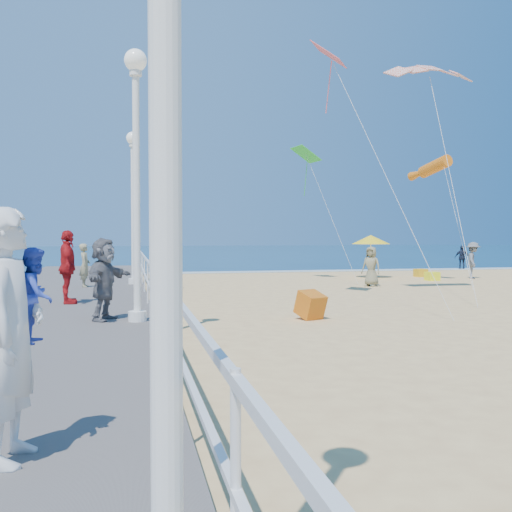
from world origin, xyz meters
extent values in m
plane|color=#EBC27B|center=(0.00, 0.00, 0.00)|extent=(160.00, 160.00, 0.00)
cube|color=#0D314F|center=(0.00, 65.00, 0.01)|extent=(160.00, 90.00, 0.05)
cube|color=white|center=(0.00, 20.50, 0.03)|extent=(160.00, 1.20, 0.04)
cube|color=#66605C|center=(-7.50, 0.00, 0.20)|extent=(5.00, 44.00, 0.40)
cube|color=white|center=(-5.05, 0.00, 1.45)|extent=(0.05, 42.00, 0.06)
cube|color=white|center=(-5.05, 0.00, 0.95)|extent=(0.05, 42.00, 0.04)
cylinder|color=white|center=(-5.35, -9.00, 2.85)|extent=(0.14, 0.14, 4.70)
cylinder|color=white|center=(-5.35, 0.00, 0.50)|extent=(0.36, 0.36, 0.20)
cylinder|color=white|center=(-5.35, 0.00, 2.85)|extent=(0.14, 0.14, 4.70)
sphere|color=white|center=(-5.35, 0.00, 5.50)|extent=(0.44, 0.44, 0.44)
cylinder|color=white|center=(-5.35, 9.00, 0.50)|extent=(0.36, 0.36, 0.20)
cylinder|color=white|center=(-5.35, 9.00, 2.85)|extent=(0.14, 0.14, 4.70)
sphere|color=white|center=(-5.35, 9.00, 5.50)|extent=(0.44, 0.44, 0.44)
imported|color=silver|center=(-6.36, -6.93, 1.35)|extent=(0.54, 0.74, 1.90)
imported|color=blue|center=(-6.21, -6.78, 1.62)|extent=(0.32, 0.39, 0.74)
imported|color=#B5161A|center=(-6.99, 3.34, 1.31)|extent=(0.58, 1.12, 1.83)
imported|color=slate|center=(-5.99, 0.28, 1.23)|extent=(1.09, 1.59, 1.65)
imported|color=gray|center=(-6.93, 8.12, 1.12)|extent=(0.36, 0.53, 1.43)
imported|color=slate|center=(10.97, 13.45, 0.90)|extent=(1.17, 1.34, 1.79)
imported|color=#161E32|center=(14.76, 20.33, 0.75)|extent=(0.95, 0.70, 1.50)
imported|color=gray|center=(4.31, 10.56, 0.83)|extent=(0.93, 0.95, 1.65)
cube|color=red|center=(-1.09, 2.08, 0.30)|extent=(0.78, 0.87, 0.74)
cylinder|color=white|center=(6.25, 14.95, 0.90)|extent=(0.05, 0.05, 1.80)
cone|color=yellow|center=(6.25, 14.95, 1.91)|extent=(1.90, 1.90, 0.45)
cube|color=gold|center=(9.07, 15.10, 0.20)|extent=(0.55, 0.55, 0.40)
cube|color=#FCFF1A|center=(8.37, 12.76, 0.20)|extent=(0.55, 0.55, 0.40)
cylinder|color=orange|center=(8.21, 12.33, 5.27)|extent=(1.06, 2.99, 1.15)
cube|color=#FF5D64|center=(0.77, 5.97, 7.87)|extent=(1.43, 1.49, 0.71)
cube|color=green|center=(2.57, 14.05, 5.89)|extent=(1.24, 1.38, 0.67)
camera|label=1|loc=(-5.50, -11.44, 2.08)|focal=40.00mm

